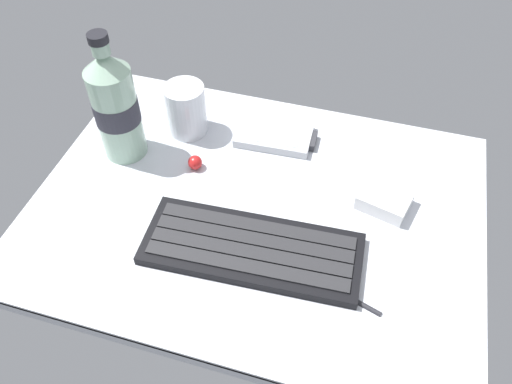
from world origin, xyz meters
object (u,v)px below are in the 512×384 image
Objects in this scene: water_bottle at (115,106)px; charger_block at (385,200)px; handheld_device at (275,135)px; stylus_pen at (346,295)px; juice_cup at (186,111)px; keyboard at (252,249)px; trackball_mouse at (195,162)px.

charger_block is at bearing -0.07° from water_bottle.
handheld_device reaches higher than stylus_pen.
handheld_device is 20.93cm from charger_block.
stylus_pen is (16.04, -25.71, -0.38)cm from handheld_device.
charger_block is at bearing -12.73° from juice_cup.
handheld_device is at bearing 97.06° from keyboard.
trackball_mouse is (11.87, -0.51, -7.91)cm from water_bottle.
water_bottle reaches higher than stylus_pen.
charger_block is (18.66, -9.47, 0.47)cm from handheld_device.
keyboard is at bearing -140.28° from charger_block.
juice_cup is (-14.31, -2.02, 3.18)cm from handheld_device.
keyboard is at bearing -50.31° from juice_cup.
keyboard is 3.11× the size of stylus_pen.
stylus_pen is (26.12, -15.79, -0.75)cm from trackball_mouse.
handheld_device is 1.37× the size of stylus_pen.
charger_block reaches higher than trackball_mouse.
trackball_mouse is at bearing 135.38° from keyboard.
stylus_pen is at bearing -31.16° from trackball_mouse.
charger_block is (15.85, 13.17, 0.39)cm from keyboard.
keyboard is 13.43× the size of trackball_mouse.
stylus_pen is (-2.62, -16.25, -0.85)cm from charger_block.
keyboard is 2.26× the size of handheld_device.
water_bottle is 14.27cm from trackball_mouse.
trackball_mouse is (4.23, -7.90, -2.81)cm from juice_cup.
handheld_device is at bearing 23.22° from water_bottle.
stylus_pen is at bearing -23.22° from water_bottle.
trackball_mouse is at bearing 166.35° from stylus_pen.
trackball_mouse is at bearing -2.44° from water_bottle.
handheld_device is 14.15cm from trackball_mouse.
trackball_mouse reaches higher than handheld_device.
juice_cup reaches higher than stylus_pen.
trackball_mouse is at bearing -61.86° from juice_cup.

